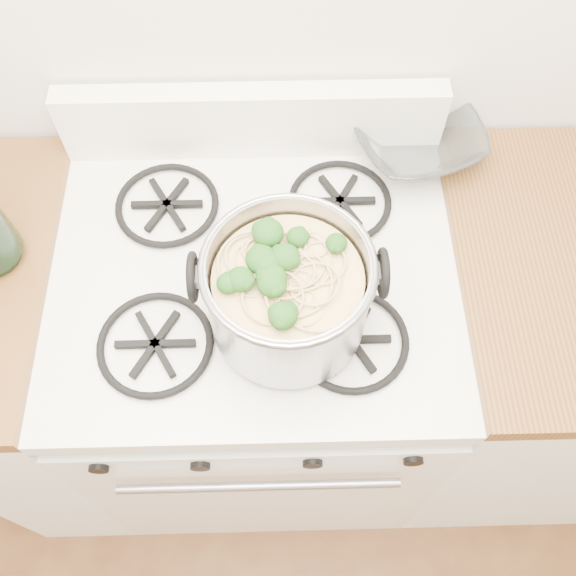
{
  "coord_description": "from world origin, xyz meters",
  "views": [
    {
      "loc": [
        0.05,
        0.65,
        1.93
      ],
      "look_at": [
        0.06,
        1.15,
        1.03
      ],
      "focal_mm": 40.0,
      "sensor_mm": 36.0,
      "label": 1
    }
  ],
  "objects_px": {
    "gas_range": "(262,368)",
    "stock_pot": "(288,293)",
    "spatula": "(323,232)",
    "glass_bowl": "(415,143)"
  },
  "relations": [
    {
      "from": "spatula",
      "to": "glass_bowl",
      "type": "relative_size",
      "value": 3.06
    },
    {
      "from": "stock_pot",
      "to": "gas_range",
      "type": "bearing_deg",
      "value": 120.01
    },
    {
      "from": "spatula",
      "to": "glass_bowl",
      "type": "distance_m",
      "value": 0.29
    },
    {
      "from": "glass_bowl",
      "to": "spatula",
      "type": "bearing_deg",
      "value": -132.76
    },
    {
      "from": "stock_pot",
      "to": "glass_bowl",
      "type": "distance_m",
      "value": 0.48
    },
    {
      "from": "gas_range",
      "to": "stock_pot",
      "type": "height_order",
      "value": "stock_pot"
    },
    {
      "from": "gas_range",
      "to": "glass_bowl",
      "type": "height_order",
      "value": "glass_bowl"
    },
    {
      "from": "glass_bowl",
      "to": "stock_pot",
      "type": "bearing_deg",
      "value": -124.79
    },
    {
      "from": "stock_pot",
      "to": "spatula",
      "type": "relative_size",
      "value": 0.99
    },
    {
      "from": "stock_pot",
      "to": "glass_bowl",
      "type": "height_order",
      "value": "stock_pot"
    }
  ]
}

